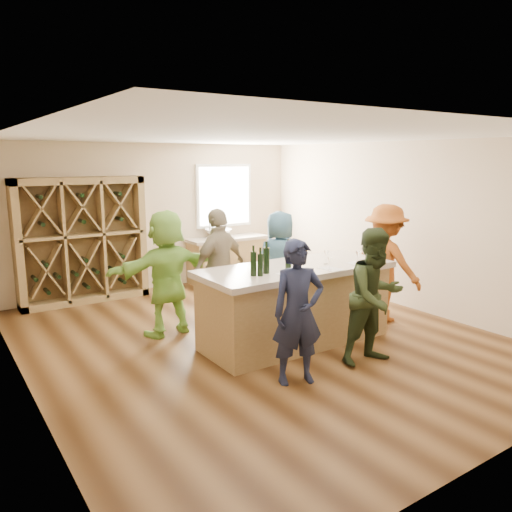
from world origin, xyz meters
TOP-DOWN VIEW (x-y plane):
  - floor at (0.00, 0.00)m, footprint 6.00×7.00m
  - ceiling at (0.00, 0.00)m, footprint 6.00×7.00m
  - wall_back at (0.00, 3.55)m, footprint 6.00×0.10m
  - wall_front at (0.00, -3.55)m, footprint 6.00×0.10m
  - wall_left at (-3.05, 0.00)m, footprint 0.10×7.00m
  - wall_right at (3.05, 0.00)m, footprint 0.10×7.00m
  - window_frame at (1.50, 3.47)m, footprint 1.30×0.06m
  - window_pane at (1.50, 3.44)m, footprint 1.18×0.01m
  - wine_rack at (-1.50, 3.27)m, footprint 2.20×0.45m
  - back_counter_base at (1.40, 3.20)m, footprint 1.60×0.58m
  - back_counter_top at (1.40, 3.20)m, footprint 1.70×0.62m
  - sink at (1.20, 3.20)m, footprint 0.54×0.54m
  - faucet at (1.20, 3.38)m, footprint 0.02×0.02m
  - tasting_counter_base at (0.36, -0.39)m, footprint 2.60×1.00m
  - tasting_counter_top at (0.36, -0.39)m, footprint 2.72×1.12m
  - wine_bottle_a at (-0.44, -0.55)m, footprint 0.08×0.08m
  - wine_bottle_b at (-0.38, -0.60)m, footprint 0.08×0.08m
  - wine_bottle_c at (-0.23, -0.53)m, footprint 0.10×0.10m
  - wine_bottle_e at (0.11, -0.54)m, footprint 0.09×0.09m
  - wine_glass_a at (0.04, -0.80)m, footprint 0.08×0.08m
  - wine_glass_b at (0.55, -0.84)m, footprint 0.07×0.07m
  - wine_glass_c at (1.10, -0.81)m, footprint 0.09×0.09m
  - wine_glass_d at (0.78, -0.52)m, footprint 0.07×0.07m
  - wine_glass_e at (1.35, -0.68)m, footprint 0.09×0.09m
  - tasting_menu_a at (-0.01, -0.76)m, footprint 0.29×0.37m
  - tasting_menu_b at (0.62, -0.79)m, footprint 0.23×0.30m
  - tasting_menu_c at (1.16, -0.75)m, footprint 0.21×0.28m
  - person_near_left at (-0.41, -1.40)m, footprint 0.71×0.60m
  - person_near_right at (0.73, -1.49)m, footprint 0.86×0.52m
  - person_server at (2.11, -0.41)m, footprint 0.75×1.26m
  - person_far_mid at (-0.15, 0.81)m, footprint 1.17×0.83m
  - person_far_right at (1.01, 0.85)m, footprint 0.92×0.71m
  - person_far_left at (-0.96, 0.91)m, footprint 1.74×0.77m

SIDE VIEW (x-z plane):
  - floor at x=0.00m, z-range -0.10..0.00m
  - back_counter_base at x=1.40m, z-range 0.00..0.86m
  - tasting_counter_base at x=0.36m, z-range 0.00..1.00m
  - person_near_left at x=-0.41m, z-range 0.00..1.65m
  - person_far_right at x=1.01m, z-range 0.00..1.68m
  - person_near_right at x=0.73m, z-range 0.00..1.70m
  - back_counter_top at x=1.40m, z-range 0.86..0.92m
  - person_far_mid at x=-0.15m, z-range 0.00..1.79m
  - person_far_left at x=-0.96m, z-range 0.00..1.82m
  - person_server at x=2.11m, z-range 0.00..1.83m
  - sink at x=1.20m, z-range 0.92..1.11m
  - tasting_counter_top at x=0.36m, z-range 1.00..1.08m
  - faucet at x=1.20m, z-range 0.92..1.22m
  - tasting_menu_a at x=-0.01m, z-range 1.08..1.08m
  - tasting_menu_b at x=0.62m, z-range 1.08..1.08m
  - tasting_menu_c at x=1.16m, z-range 1.08..1.08m
  - wine_rack at x=-1.50m, z-range 0.00..2.20m
  - wine_glass_b at x=0.55m, z-range 1.08..1.24m
  - wine_glass_d at x=0.78m, z-range 1.08..1.27m
  - wine_glass_a at x=0.04m, z-range 1.08..1.27m
  - wine_glass_c at x=1.10m, z-range 1.08..1.27m
  - wine_glass_e at x=1.35m, z-range 1.08..1.27m
  - wine_bottle_b at x=-0.38m, z-range 1.08..1.36m
  - wine_bottle_a at x=-0.44m, z-range 1.08..1.39m
  - wine_bottle_e at x=0.11m, z-range 1.08..1.41m
  - wine_bottle_c at x=-0.23m, z-range 1.08..1.41m
  - wall_back at x=0.00m, z-range 0.00..2.80m
  - wall_front at x=0.00m, z-range 0.00..2.80m
  - wall_left at x=-3.05m, z-range 0.00..2.80m
  - wall_right at x=3.05m, z-range 0.00..2.80m
  - window_frame at x=1.50m, z-range 1.10..2.40m
  - window_pane at x=1.50m, z-range 1.16..2.34m
  - ceiling at x=0.00m, z-range 2.80..2.90m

